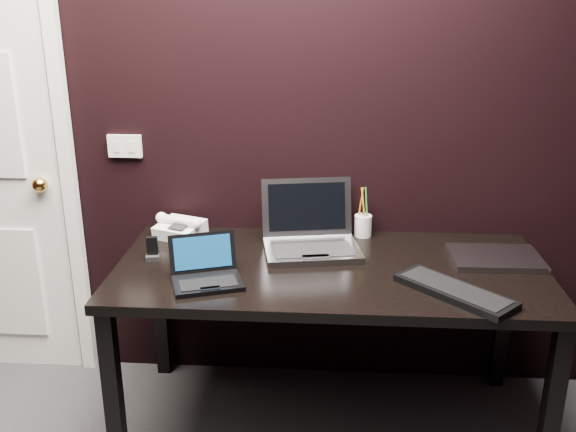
# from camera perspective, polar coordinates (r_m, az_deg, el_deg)

# --- Properties ---
(wall_back) EXTENTS (4.00, 0.00, 4.00)m
(wall_back) POSITION_cam_1_polar(r_m,az_deg,el_deg) (2.79, -2.17, 9.69)
(wall_back) COLOR black
(wall_back) RESTS_ON ground
(wall_switch) EXTENTS (0.15, 0.02, 0.10)m
(wall_switch) POSITION_cam_1_polar(r_m,az_deg,el_deg) (2.95, -14.30, 6.04)
(wall_switch) COLOR silver
(wall_switch) RESTS_ON wall_back
(desk) EXTENTS (1.70, 0.80, 0.74)m
(desk) POSITION_cam_1_polar(r_m,az_deg,el_deg) (2.59, 3.74, -6.02)
(desk) COLOR black
(desk) RESTS_ON ground
(netbook) EXTENTS (0.31, 0.29, 0.16)m
(netbook) POSITION_cam_1_polar(r_m,az_deg,el_deg) (2.42, -7.29, -5.13)
(netbook) COLOR black
(netbook) RESTS_ON desk
(silver_laptop) EXTENTS (0.44, 0.41, 0.27)m
(silver_laptop) POSITION_cam_1_polar(r_m,az_deg,el_deg) (2.69, 2.03, -1.95)
(silver_laptop) COLOR gray
(silver_laptop) RESTS_ON desk
(ext_keyboard) EXTENTS (0.42, 0.42, 0.03)m
(ext_keyboard) POSITION_cam_1_polar(r_m,az_deg,el_deg) (2.39, 14.60, -6.47)
(ext_keyboard) COLOR black
(ext_keyboard) RESTS_ON desk
(closed_laptop) EXTENTS (0.36, 0.26, 0.02)m
(closed_laptop) POSITION_cam_1_polar(r_m,az_deg,el_deg) (2.72, 17.97, -3.56)
(closed_laptop) COLOR gray
(closed_laptop) RESTS_ON desk
(desk_phone) EXTENTS (0.24, 0.23, 0.11)m
(desk_phone) POSITION_cam_1_polar(r_m,az_deg,el_deg) (2.87, -9.59, -1.06)
(desk_phone) COLOR white
(desk_phone) RESTS_ON desk
(mobile_phone) EXTENTS (0.06, 0.05, 0.09)m
(mobile_phone) POSITION_cam_1_polar(r_m,az_deg,el_deg) (2.66, -11.95, -3.06)
(mobile_phone) COLOR black
(mobile_phone) RESTS_ON desk
(pen_cup) EXTENTS (0.09, 0.09, 0.22)m
(pen_cup) POSITION_cam_1_polar(r_m,az_deg,el_deg) (2.86, 6.68, -0.77)
(pen_cup) COLOR silver
(pen_cup) RESTS_ON desk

